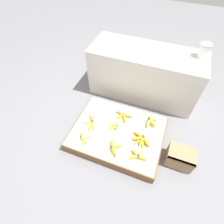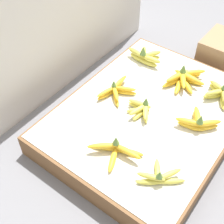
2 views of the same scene
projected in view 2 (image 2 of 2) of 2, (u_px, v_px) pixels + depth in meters
The scene contains 12 objects.
ground_plane at pixel (148, 127), 1.70m from camera, with size 10.00×10.00×0.00m, color slate.
display_platform at pixel (149, 119), 1.66m from camera, with size 1.07×0.83×0.13m.
back_vendor_table at pixel (35, 15), 1.85m from camera, with size 1.46×0.57×0.69m.
wooden_crate at pixel (220, 52), 2.01m from camera, with size 0.28×0.22×0.20m.
banana_bunch_front_left at pixel (160, 177), 1.30m from camera, with size 0.17×0.19×0.09m.
banana_bunch_front_midleft at pixel (198, 122), 1.51m from camera, with size 0.16×0.20×0.10m.
banana_bunch_front_midright at pixel (221, 92), 1.66m from camera, with size 0.21×0.16×0.11m.
banana_bunch_middle_left at pixel (115, 150), 1.40m from camera, with size 0.18×0.24×0.10m.
banana_bunch_middle_midleft at pixel (141, 109), 1.58m from camera, with size 0.13×0.17×0.09m.
banana_bunch_middle_midright at pixel (184, 79), 1.73m from camera, with size 0.25×0.19×0.11m.
banana_bunch_back_midleft at pixel (116, 90), 1.68m from camera, with size 0.23×0.16×0.09m.
banana_bunch_back_midright at pixel (145, 56), 1.87m from camera, with size 0.13×0.23×0.11m.
Camera 2 is at (-1.01, -0.52, 1.29)m, focal length 50.00 mm.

